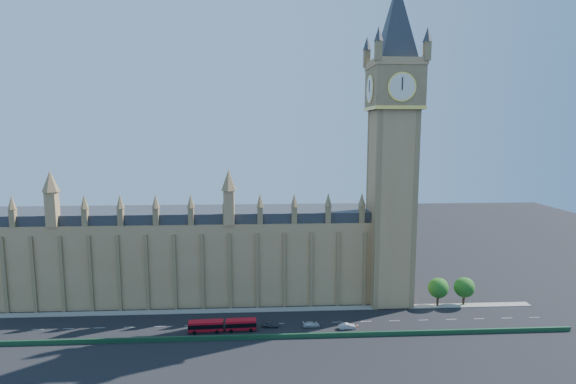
{
  "coord_description": "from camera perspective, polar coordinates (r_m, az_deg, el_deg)",
  "views": [
    {
      "loc": [
        -0.21,
        -116.26,
        51.91
      ],
      "look_at": [
        7.0,
        10.0,
        34.82
      ],
      "focal_mm": 28.0,
      "sensor_mm": 36.0,
      "label": 1
    }
  ],
  "objects": [
    {
      "name": "cone_c",
      "position": [
        126.4,
        8.78,
        -16.45
      ],
      "size": [
        0.49,
        0.49,
        0.78
      ],
      "rotation": [
        0.0,
        0.0,
        -0.0
      ],
      "color": "black",
      "rests_on": "ground"
    },
    {
      "name": "bridge_parapet",
      "position": [
        118.9,
        -2.99,
        -17.88
      ],
      "size": [
        160.0,
        0.6,
        1.2
      ],
      "primitive_type": "cube",
      "color": "#1E4C2D",
      "rests_on": "ground"
    },
    {
      "name": "kerb_north",
      "position": [
        136.02,
        -3.03,
        -14.71
      ],
      "size": [
        160.0,
        3.0,
        0.16
      ],
      "primitive_type": "cube",
      "color": "gray",
      "rests_on": "ground"
    },
    {
      "name": "elizabeth_tower",
      "position": [
        135.77,
        13.23,
        8.61
      ],
      "size": [
        20.59,
        20.59,
        105.0
      ],
      "color": "#A57F4F",
      "rests_on": "ground"
    },
    {
      "name": "ground",
      "position": [
        127.32,
        -3.01,
        -16.37
      ],
      "size": [
        400.0,
        400.0,
        0.0
      ],
      "primitive_type": "plane",
      "color": "black",
      "rests_on": "ground"
    },
    {
      "name": "tree_east_far",
      "position": [
        147.49,
        21.54,
        -11.14
      ],
      "size": [
        6.0,
        6.0,
        8.5
      ],
      "color": "#382619",
      "rests_on": "ground"
    },
    {
      "name": "car_silver",
      "position": [
        124.99,
        7.52,
        -16.54
      ],
      "size": [
        4.59,
        1.89,
        1.48
      ],
      "primitive_type": "imported",
      "rotation": [
        0.0,
        0.0,
        1.64
      ],
      "color": "#A8AAB0",
      "rests_on": "ground"
    },
    {
      "name": "palace_westminster",
      "position": [
        145.53,
        -13.08,
        -7.66
      ],
      "size": [
        120.0,
        20.0,
        28.0
      ],
      "color": "#A57F4F",
      "rests_on": "ground"
    },
    {
      "name": "cone_b",
      "position": [
        127.57,
        3.62,
        -16.17
      ],
      "size": [
        0.53,
        0.53,
        0.64
      ],
      "rotation": [
        0.0,
        0.0,
        0.41
      ],
      "color": "black",
      "rests_on": "ground"
    },
    {
      "name": "tree_east_near",
      "position": [
        144.4,
        18.6,
        -11.4
      ],
      "size": [
        6.0,
        6.0,
        8.5
      ],
      "color": "#382619",
      "rests_on": "ground"
    },
    {
      "name": "cone_d",
      "position": [
        126.27,
        3.63,
        -16.4
      ],
      "size": [
        0.6,
        0.6,
        0.77
      ],
      "rotation": [
        0.0,
        0.0,
        0.29
      ],
      "color": "black",
      "rests_on": "ground"
    },
    {
      "name": "car_grey",
      "position": [
        125.12,
        -2.24,
        -16.43
      ],
      "size": [
        4.67,
        2.31,
        1.53
      ],
      "primitive_type": "imported",
      "rotation": [
        0.0,
        0.0,
        1.46
      ],
      "color": "#43454B",
      "rests_on": "ground"
    },
    {
      "name": "car_white",
      "position": [
        125.28,
        2.99,
        -16.45
      ],
      "size": [
        4.7,
        2.08,
        1.34
      ],
      "primitive_type": "imported",
      "rotation": [
        0.0,
        0.0,
        1.61
      ],
      "color": "silver",
      "rests_on": "ground"
    },
    {
      "name": "cone_a",
      "position": [
        126.86,
        3.59,
        -16.3
      ],
      "size": [
        0.46,
        0.46,
        0.69
      ],
      "rotation": [
        0.0,
        0.0,
        -0.07
      ],
      "color": "black",
      "rests_on": "ground"
    },
    {
      "name": "red_bus",
      "position": [
        123.55,
        -8.31,
        -16.43
      ],
      "size": [
        17.66,
        3.36,
        2.99
      ],
      "rotation": [
        0.0,
        0.0,
        0.04
      ],
      "color": "red",
      "rests_on": "ground"
    }
  ]
}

